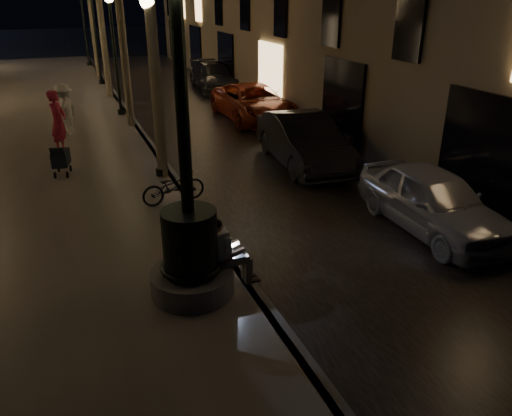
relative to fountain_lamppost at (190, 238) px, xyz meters
name	(u,v)px	position (x,y,z in m)	size (l,w,h in m)	color
ground	(133,124)	(1.00, 13.00, -1.21)	(120.00, 120.00, 0.00)	black
cobble_lane	(205,117)	(4.00, 13.00, -1.20)	(6.00, 45.00, 0.02)	black
promenade	(24,131)	(-3.00, 13.00, -1.11)	(8.00, 45.00, 0.20)	slate
curb_strip	(133,121)	(1.00, 13.00, -1.11)	(0.25, 45.00, 0.20)	#59595B
fountain_lamppost	(190,238)	(0.00, 0.00, 0.00)	(1.40, 1.40, 5.21)	#59595B
seated_man_laptop	(226,250)	(0.61, 0.00, -0.33)	(0.90, 0.31, 1.28)	gray
lamp_curb_a	(152,62)	(0.70, 6.00, 2.02)	(0.36, 0.36, 4.81)	black
lamp_curb_b	(113,37)	(0.70, 14.00, 2.02)	(0.36, 0.36, 4.81)	black
lamp_curb_c	(94,25)	(0.70, 22.00, 2.02)	(0.36, 0.36, 4.81)	black
lamp_curb_d	(83,18)	(0.70, 30.00, 2.02)	(0.36, 0.36, 4.81)	black
stroller	(61,158)	(-1.82, 7.01, -0.53)	(0.53, 0.96, 0.97)	black
car_front	(433,200)	(5.64, 0.82, -0.52)	(1.64, 4.08, 1.39)	#ABACB3
car_second	(303,141)	(5.00, 5.87, -0.45)	(1.62, 4.64, 1.53)	black
car_third	(253,103)	(5.73, 11.84, -0.50)	(2.37, 5.13, 1.43)	#962F13
car_rear	(213,77)	(6.20, 18.94, -0.51)	(1.97, 4.85, 1.41)	#2A2B2E
pedestrian_red	(58,121)	(-1.75, 9.41, -0.05)	(0.70, 0.46, 1.92)	#B92541
pedestrian_white	(65,110)	(-1.49, 11.37, -0.11)	(1.16, 0.67, 1.80)	white
bicycle	(173,187)	(0.60, 3.97, -0.61)	(0.54, 1.54, 0.81)	black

